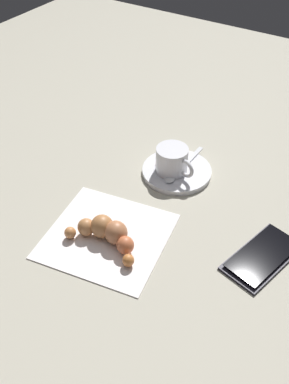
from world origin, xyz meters
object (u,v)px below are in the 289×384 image
object	(u,v)px
espresso_cup	(173,160)
croissant	(107,233)
napkin	(107,236)
cell_phone	(262,257)
saucer	(176,171)
teaspoon	(179,170)
sugar_packet	(169,160)

from	to	relation	value
espresso_cup	croissant	xyz separation A→B (m)	(-0.21, 0.00, -0.01)
napkin	cell_phone	xyz separation A→B (m)	(0.09, -0.24, 0.00)
saucer	teaspoon	bearing A→B (deg)	-115.49
saucer	cell_phone	xyz separation A→B (m)	(-0.12, -0.23, -0.00)
saucer	croissant	distance (m)	0.22
saucer	croissant	size ratio (longest dim) A/B	0.97
teaspoon	cell_phone	bearing A→B (deg)	-117.95
saucer	sugar_packet	world-z (taller)	sugar_packet
espresso_cup	teaspoon	bearing A→B (deg)	-66.93
croissant	cell_phone	distance (m)	0.26
croissant	saucer	bearing A→B (deg)	-2.08
teaspoon	napkin	distance (m)	0.21
napkin	espresso_cup	bearing A→B (deg)	-3.10
saucer	teaspoon	xyz separation A→B (m)	(-0.00, -0.01, 0.01)
espresso_cup	sugar_packet	distance (m)	0.04
croissant	espresso_cup	bearing A→B (deg)	-0.78
espresso_cup	teaspoon	size ratio (longest dim) A/B	0.63
saucer	teaspoon	distance (m)	0.01
saucer	napkin	distance (m)	0.21
teaspoon	croissant	distance (m)	0.22
teaspoon	napkin	bearing A→B (deg)	173.44
teaspoon	napkin	size ratio (longest dim) A/B	0.70
saucer	espresso_cup	xyz separation A→B (m)	(-0.01, 0.01, 0.03)
espresso_cup	croissant	bearing A→B (deg)	179.22
espresso_cup	cell_phone	bearing A→B (deg)	-115.48
saucer	cell_phone	bearing A→B (deg)	-117.87
sugar_packet	croissant	world-z (taller)	croissant
cell_phone	napkin	bearing A→B (deg)	111.22
espresso_cup	cell_phone	size ratio (longest dim) A/B	0.57
saucer	croissant	xyz separation A→B (m)	(-0.22, 0.01, 0.02)
napkin	cell_phone	world-z (taller)	cell_phone
croissant	napkin	bearing A→B (deg)	41.13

